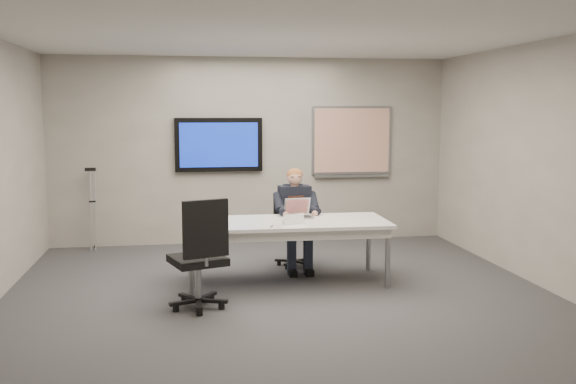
{
  "coord_description": "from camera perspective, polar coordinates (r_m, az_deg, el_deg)",
  "views": [
    {
      "loc": [
        -1.01,
        -6.67,
        2.02
      ],
      "look_at": [
        0.2,
        0.78,
        1.05
      ],
      "focal_mm": 40.0,
      "sensor_mm": 36.0,
      "label": 1
    }
  ],
  "objects": [
    {
      "name": "laptop",
      "position": [
        7.73,
        0.92,
        -1.85
      ],
      "size": [
        0.34,
        0.33,
        0.23
      ],
      "rotation": [
        0.0,
        0.0,
        0.1
      ],
      "color": "#A8A8AA",
      "rests_on": "conference_table"
    },
    {
      "name": "wall_front",
      "position": [
        3.86,
        6.12,
        -1.95
      ],
      "size": [
        6.0,
        0.02,
        2.8
      ],
      "primitive_type": "cube",
      "color": "gray",
      "rests_on": "ground"
    },
    {
      "name": "tv_display",
      "position": [
        9.64,
        -6.17,
        4.2
      ],
      "size": [
        1.3,
        0.09,
        0.8
      ],
      "color": "black",
      "rests_on": "wall_back"
    },
    {
      "name": "whiteboard",
      "position": [
        9.99,
        5.68,
        4.48
      ],
      "size": [
        1.25,
        0.08,
        1.1
      ],
      "color": "gray",
      "rests_on": "wall_back"
    },
    {
      "name": "crutch",
      "position": [
        9.68,
        -16.96,
        -1.33
      ],
      "size": [
        0.32,
        0.51,
        1.26
      ],
      "primitive_type": null,
      "rotation": [
        -0.17,
        0.0,
        -0.35
      ],
      "color": "#A2A4AA",
      "rests_on": "ground"
    },
    {
      "name": "wall_back",
      "position": [
        9.74,
        -3.24,
        3.67
      ],
      "size": [
        6.0,
        0.02,
        2.8
      ],
      "primitive_type": "cube",
      "color": "gray",
      "rests_on": "ground"
    },
    {
      "name": "floor",
      "position": [
        7.04,
        -0.57,
        -9.34
      ],
      "size": [
        6.0,
        6.0,
        0.02
      ],
      "primitive_type": "cube",
      "color": "#3B3C3E",
      "rests_on": "ground"
    },
    {
      "name": "seated_person",
      "position": [
        8.11,
        0.78,
        -3.35
      ],
      "size": [
        0.41,
        0.71,
        1.28
      ],
      "rotation": [
        0.0,
        0.0,
        0.09
      ],
      "color": "#202736",
      "rests_on": "office_chair_far"
    },
    {
      "name": "office_chair_near",
      "position": [
        6.59,
        -7.86,
        -7.32
      ],
      "size": [
        0.7,
        0.7,
        1.15
      ],
      "rotation": [
        0.0,
        0.0,
        3.47
      ],
      "color": "black",
      "rests_on": "ground"
    },
    {
      "name": "wall_right",
      "position": [
        7.81,
        21.76,
        2.26
      ],
      "size": [
        0.02,
        6.0,
        2.8
      ],
      "primitive_type": "cube",
      "color": "gray",
      "rests_on": "ground"
    },
    {
      "name": "name_tent",
      "position": [
        7.31,
        0.5,
        -2.39
      ],
      "size": [
        0.28,
        0.18,
        0.11
      ],
      "primitive_type": null,
      "rotation": [
        0.0,
        0.0,
        0.41
      ],
      "color": "white",
      "rests_on": "conference_table"
    },
    {
      "name": "conference_table",
      "position": [
        7.5,
        -0.16,
        -3.21
      ],
      "size": [
        2.39,
        1.04,
        0.73
      ],
      "rotation": [
        0.0,
        0.0,
        -0.02
      ],
      "color": "white",
      "rests_on": "ground"
    },
    {
      "name": "office_chair_far",
      "position": [
        8.37,
        0.41,
        -4.55
      ],
      "size": [
        0.57,
        0.57,
        0.95
      ],
      "rotation": [
        0.0,
        0.0,
        0.31
      ],
      "color": "black",
      "rests_on": "ground"
    },
    {
      "name": "pen",
      "position": [
        7.11,
        -1.46,
        -3.07
      ],
      "size": [
        0.05,
        0.12,
        0.01
      ],
      "primitive_type": "cylinder",
      "rotation": [
        0.0,
        1.57,
        1.21
      ],
      "color": "black",
      "rests_on": "conference_table"
    },
    {
      "name": "ceiling",
      "position": [
        6.79,
        -0.6,
        13.93
      ],
      "size": [
        6.0,
        6.0,
        0.02
      ],
      "primitive_type": "cube",
      "color": "silver",
      "rests_on": "wall_back"
    }
  ]
}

